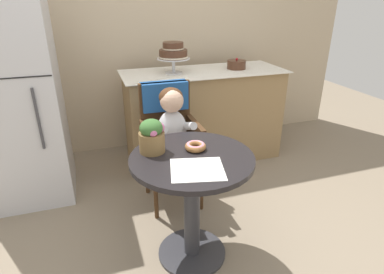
% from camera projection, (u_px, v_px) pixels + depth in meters
% --- Properties ---
extents(ground_plane, '(8.00, 8.00, 0.00)m').
position_uv_depth(ground_plane, '(192.00, 253.00, 2.12)').
color(ground_plane, gray).
extents(back_wall, '(4.80, 0.10, 2.70)m').
position_uv_depth(back_wall, '(133.00, 18.00, 3.18)').
color(back_wall, '#C1AD8E').
rests_on(back_wall, ground).
extents(cafe_table, '(0.72, 0.72, 0.72)m').
position_uv_depth(cafe_table, '(192.00, 188.00, 1.91)').
color(cafe_table, black).
rests_on(cafe_table, ground).
extents(wicker_chair, '(0.42, 0.45, 0.95)m').
position_uv_depth(wicker_chair, '(168.00, 124.00, 2.49)').
color(wicker_chair, '#472D19').
rests_on(wicker_chair, ground).
extents(seated_child, '(0.27, 0.32, 0.73)m').
position_uv_depth(seated_child, '(173.00, 127.00, 2.34)').
color(seated_child, silver).
rests_on(seated_child, ground).
extents(paper_napkin, '(0.33, 0.31, 0.00)m').
position_uv_depth(paper_napkin, '(197.00, 169.00, 1.69)').
color(paper_napkin, white).
rests_on(paper_napkin, cafe_table).
extents(donut_front, '(0.13, 0.13, 0.04)m').
position_uv_depth(donut_front, '(196.00, 146.00, 1.90)').
color(donut_front, '#936033').
rests_on(donut_front, cafe_table).
extents(flower_vase, '(0.15, 0.15, 0.20)m').
position_uv_depth(flower_vase, '(152.00, 135.00, 1.84)').
color(flower_vase, brown).
rests_on(flower_vase, cafe_table).
extents(display_counter, '(1.56, 0.62, 0.90)m').
position_uv_depth(display_counter, '(203.00, 115.00, 3.22)').
color(display_counter, '#93754C').
rests_on(display_counter, ground).
extents(tiered_cake_stand, '(0.30, 0.30, 0.28)m').
position_uv_depth(tiered_cake_stand, '(173.00, 53.00, 2.88)').
color(tiered_cake_stand, silver).
rests_on(tiered_cake_stand, display_counter).
extents(round_layer_cake, '(0.18, 0.18, 0.10)m').
position_uv_depth(round_layer_cake, '(236.00, 65.00, 3.12)').
color(round_layer_cake, '#4C2D1E').
rests_on(round_layer_cake, display_counter).
extents(refrigerator, '(0.64, 0.63, 1.70)m').
position_uv_depth(refrigerator, '(15.00, 97.00, 2.43)').
color(refrigerator, silver).
rests_on(refrigerator, ground).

